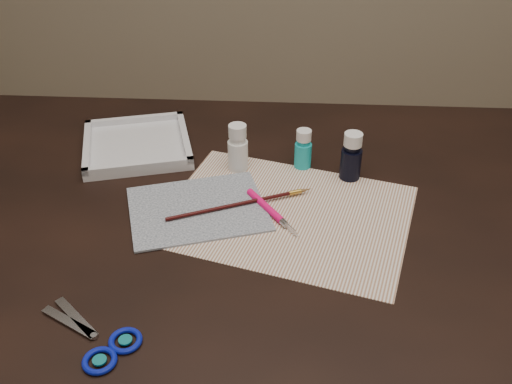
# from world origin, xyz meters

# --- Properties ---
(table) EXTENTS (1.30, 0.90, 0.75)m
(table) POSITION_xyz_m (0.00, 0.00, 0.38)
(table) COLOR black
(table) RESTS_ON ground
(paper) EXTENTS (0.48, 0.41, 0.00)m
(paper) POSITION_xyz_m (0.05, 0.01, 0.75)
(paper) COLOR white
(paper) RESTS_ON table
(canvas) EXTENTS (0.27, 0.24, 0.00)m
(canvas) POSITION_xyz_m (-0.10, 0.01, 0.75)
(canvas) COLOR #142235
(canvas) RESTS_ON paper
(paint_bottle_white) EXTENTS (0.05, 0.05, 0.09)m
(paint_bottle_white) POSITION_xyz_m (-0.04, 0.15, 0.80)
(paint_bottle_white) COLOR white
(paint_bottle_white) RESTS_ON table
(paint_bottle_cyan) EXTENTS (0.04, 0.04, 0.08)m
(paint_bottle_cyan) POSITION_xyz_m (0.08, 0.17, 0.79)
(paint_bottle_cyan) COLOR #17B4BE
(paint_bottle_cyan) RESTS_ON table
(paint_bottle_navy) EXTENTS (0.05, 0.05, 0.09)m
(paint_bottle_navy) POSITION_xyz_m (0.17, 0.13, 0.80)
(paint_bottle_navy) COLOR black
(paint_bottle_navy) RESTS_ON table
(paintbrush) EXTENTS (0.25, 0.11, 0.01)m
(paintbrush) POSITION_xyz_m (-0.03, 0.02, 0.76)
(paintbrush) COLOR black
(paintbrush) RESTS_ON canvas
(craft_knife) EXTENTS (0.10, 0.13, 0.01)m
(craft_knife) POSITION_xyz_m (0.03, 0.00, 0.76)
(craft_knife) COLOR #FF0D6B
(craft_knife) RESTS_ON paper
(scissors) EXTENTS (0.19, 0.16, 0.01)m
(scissors) POSITION_xyz_m (-0.21, -0.28, 0.75)
(scissors) COLOR silver
(scissors) RESTS_ON table
(palette_tray) EXTENTS (0.25, 0.25, 0.02)m
(palette_tray) POSITION_xyz_m (-0.25, 0.21, 0.76)
(palette_tray) COLOR silver
(palette_tray) RESTS_ON table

